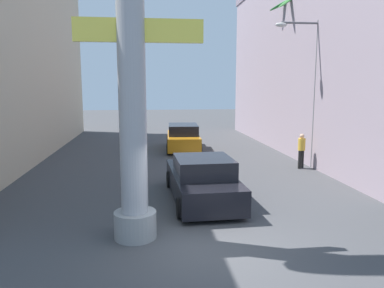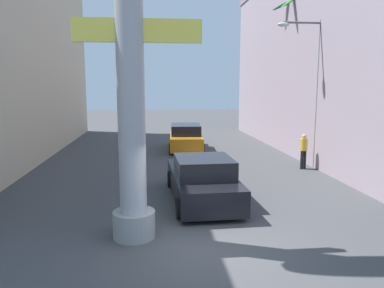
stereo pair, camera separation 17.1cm
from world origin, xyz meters
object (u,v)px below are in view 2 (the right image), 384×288
object	(u,v)px
palm_tree_mid_right	(297,53)
car_lead	(202,180)
pedestrian_mid_right	(304,149)
car_far	(186,138)
neon_sign_pole	(130,33)
street_lamp	(312,81)

from	to	relation	value
palm_tree_mid_right	car_lead	bearing A→B (deg)	-127.50
palm_tree_mid_right	pedestrian_mid_right	world-z (taller)	palm_tree_mid_right
palm_tree_mid_right	car_far	bearing A→B (deg)	161.51
car_lead	palm_tree_mid_right	size ratio (longest dim) A/B	0.57
neon_sign_pole	car_lead	distance (m)	5.78
neon_sign_pole	car_lead	xyz separation A→B (m)	(2.18, 2.97, -4.46)
car_lead	pedestrian_mid_right	bearing A→B (deg)	39.23
street_lamp	pedestrian_mid_right	bearing A→B (deg)	-150.28
car_lead	street_lamp	bearing A→B (deg)	38.73
car_lead	car_far	bearing A→B (deg)	88.05
pedestrian_mid_right	car_lead	bearing A→B (deg)	-140.77
neon_sign_pole	car_lead	size ratio (longest dim) A/B	2.08
street_lamp	pedestrian_mid_right	xyz separation A→B (m)	(-0.34, -0.19, -3.18)
street_lamp	car_far	distance (m)	8.69
car_lead	pedestrian_mid_right	world-z (taller)	pedestrian_mid_right
street_lamp	car_lead	distance (m)	8.17
street_lamp	car_lead	bearing A→B (deg)	-141.27
street_lamp	neon_sign_pole	bearing A→B (deg)	-136.29
neon_sign_pole	pedestrian_mid_right	world-z (taller)	neon_sign_pole
car_lead	car_far	world-z (taller)	same
neon_sign_pole	pedestrian_mid_right	distance (m)	11.41
neon_sign_pole	car_lead	world-z (taller)	neon_sign_pole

